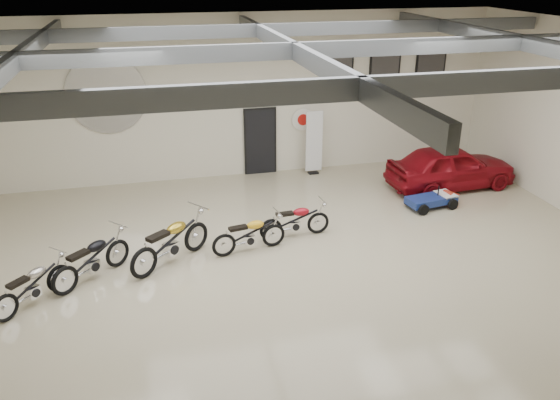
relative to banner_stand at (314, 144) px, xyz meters
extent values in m
cube|color=tan|center=(-2.16, -5.50, -1.00)|extent=(16.00, 12.00, 0.01)
cube|color=slate|center=(-2.16, -5.50, 4.00)|extent=(16.00, 12.00, 0.01)
cube|color=beige|center=(-2.16, 0.50, 1.50)|extent=(16.00, 0.02, 5.00)
cube|color=black|center=(-1.66, 0.45, 0.05)|extent=(0.92, 0.08, 2.10)
imported|color=maroon|center=(3.67, -2.11, -0.33)|extent=(1.81, 3.99, 1.33)
camera|label=1|loc=(-4.97, -15.90, 5.32)|focal=35.00mm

